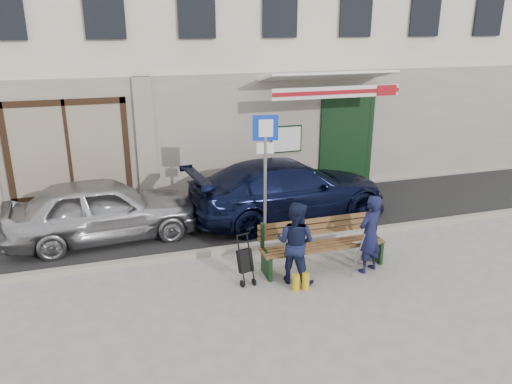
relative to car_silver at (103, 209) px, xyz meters
name	(u,v)px	position (x,y,z in m)	size (l,w,h in m)	color
ground	(260,286)	(2.54, -2.96, -0.68)	(80.00, 80.00, 0.00)	#9E9991
asphalt_lane	(219,222)	(2.54, 0.14, -0.67)	(60.00, 3.20, 0.01)	#282828
curb	(237,249)	(2.54, -1.46, -0.62)	(60.00, 0.18, 0.12)	#9E9384
building	(174,3)	(2.54, 5.50, 4.30)	(20.00, 8.27, 10.00)	beige
car_silver	(103,209)	(0.00, 0.00, 0.00)	(1.60, 3.97, 1.35)	#ADADB2
car_navy	(288,189)	(4.20, 0.02, 0.02)	(1.95, 4.81, 1.39)	black
parking_sign	(265,160)	(3.19, -1.26, 1.15)	(0.50, 0.14, 2.72)	gray
bench	(321,245)	(3.85, -2.60, -0.22)	(2.40, 1.17, 0.98)	brown
man	(370,234)	(4.65, -2.99, 0.07)	(0.54, 0.36, 1.49)	#131535
woman	(295,243)	(3.20, -2.94, 0.08)	(0.73, 0.57, 1.51)	#131936
stroller	(245,262)	(2.35, -2.71, -0.29)	(0.30, 0.40, 0.89)	black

